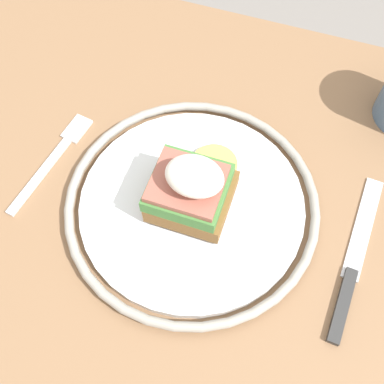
{
  "coord_description": "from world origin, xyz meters",
  "views": [
    {
      "loc": [
        0.1,
        -0.18,
        1.22
      ],
      "look_at": [
        0.02,
        0.04,
        0.78
      ],
      "focal_mm": 45.0,
      "sensor_mm": 36.0,
      "label": 1
    }
  ],
  "objects_px": {
    "plate": "(192,204)",
    "knife": "(352,269)",
    "sandwich": "(192,188)",
    "fork": "(54,158)"
  },
  "relations": [
    {
      "from": "plate",
      "to": "knife",
      "type": "xyz_separation_m",
      "value": [
        0.18,
        -0.01,
        -0.01
      ]
    },
    {
      "from": "plate",
      "to": "sandwich",
      "type": "distance_m",
      "value": 0.04
    },
    {
      "from": "sandwich",
      "to": "knife",
      "type": "distance_m",
      "value": 0.18
    },
    {
      "from": "sandwich",
      "to": "knife",
      "type": "xyz_separation_m",
      "value": [
        0.18,
        -0.01,
        -0.04
      ]
    },
    {
      "from": "plate",
      "to": "fork",
      "type": "xyz_separation_m",
      "value": [
        -0.17,
        0.01,
        -0.01
      ]
    },
    {
      "from": "plate",
      "to": "sandwich",
      "type": "xyz_separation_m",
      "value": [
        -0.0,
        -0.0,
        0.04
      ]
    },
    {
      "from": "fork",
      "to": "knife",
      "type": "xyz_separation_m",
      "value": [
        0.35,
        -0.02,
        0.0
      ]
    },
    {
      "from": "plate",
      "to": "sandwich",
      "type": "height_order",
      "value": "sandwich"
    },
    {
      "from": "fork",
      "to": "plate",
      "type": "bearing_deg",
      "value": -2.89
    },
    {
      "from": "sandwich",
      "to": "fork",
      "type": "distance_m",
      "value": 0.18
    }
  ]
}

